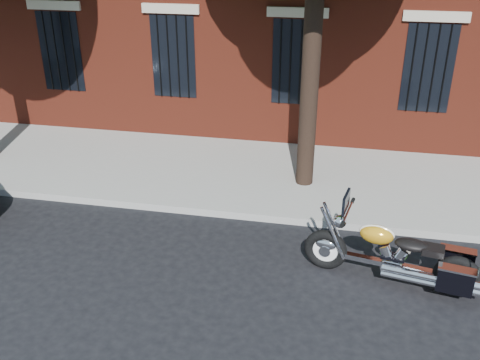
# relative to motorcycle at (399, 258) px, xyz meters

# --- Properties ---
(ground) EXTENTS (120.00, 120.00, 0.00)m
(ground) POSITION_rel_motorcycle_xyz_m (-2.23, 0.21, -0.49)
(ground) COLOR black
(ground) RESTS_ON ground
(curb) EXTENTS (40.00, 0.16, 0.15)m
(curb) POSITION_rel_motorcycle_xyz_m (-2.23, 1.59, -0.41)
(curb) COLOR gray
(curb) RESTS_ON ground
(sidewalk) EXTENTS (40.00, 3.60, 0.15)m
(sidewalk) POSITION_rel_motorcycle_xyz_m (-2.23, 3.47, -0.41)
(sidewalk) COLOR gray
(sidewalk) RESTS_ON ground
(motorcycle) EXTENTS (2.76, 1.13, 1.44)m
(motorcycle) POSITION_rel_motorcycle_xyz_m (0.00, 0.00, 0.00)
(motorcycle) COLOR black
(motorcycle) RESTS_ON ground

